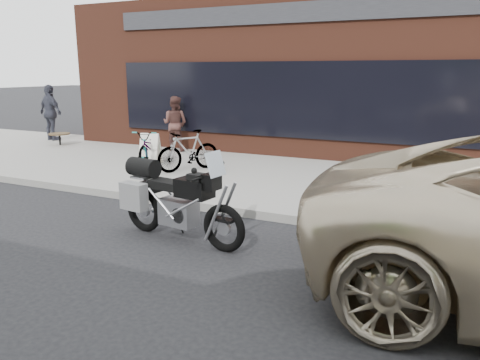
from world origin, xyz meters
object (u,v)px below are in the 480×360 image
Objects in this scene: bicycle_front at (151,147)px; bicycle_rear at (188,151)px; cafe_table at (59,134)px; motorcycle at (172,200)px; cafe_patron_left at (175,124)px; sandwich_sign at (150,149)px; cafe_patron_right at (51,113)px.

bicycle_rear is at bearing -26.07° from bicycle_front.
bicycle_rear is 5.98m from cafe_table.
bicycle_rear is (-2.01, 3.72, 0.02)m from motorcycle.
bicycle_rear is at bearing 126.72° from motorcycle.
cafe_table is (-7.78, 5.31, -0.11)m from motorcycle.
cafe_patron_left is at bearing 131.09° from motorcycle.
bicycle_front is at bearing -156.90° from bicycle_rear.
sandwich_sign is at bearing 100.56° from cafe_patron_left.
cafe_patron_left reaches higher than sandwich_sign.
bicycle_front is 2.17× the size of sandwich_sign.
cafe_patron_left is 4.96m from cafe_patron_right.
motorcycle is 5.03m from bicycle_front.
cafe_patron_right reaches higher than motorcycle.
bicycle_front is 0.92× the size of cafe_patron_right.
cafe_patron_left is (3.91, 0.70, 0.45)m from cafe_table.
bicycle_front is 0.15m from sandwich_sign.
sandwich_sign is at bearing -16.52° from cafe_table.
bicycle_front is at bearing -56.35° from sandwich_sign.
cafe_patron_right is (-4.96, 0.00, 0.13)m from cafe_patron_left.
cafe_table is at bearing 153.93° from sandwich_sign.
cafe_table is 4.00m from cafe_patron_left.
cafe_table is at bearing 4.88° from cafe_patron_left.
bicycle_rear is 7.20m from cafe_patron_right.
bicycle_front is 2.25m from cafe_patron_left.
motorcycle is at bearing -34.29° from cafe_table.
bicycle_rear is 1.00× the size of cafe_patron_left.
bicycle_front reaches higher than sandwich_sign.
bicycle_rear is 0.86× the size of cafe_patron_right.
motorcycle is at bearing -68.86° from bicycle_front.
cafe_patron_left is at bearing -168.93° from cafe_patron_right.
sandwich_sign is at bearing 137.95° from motorcycle.
motorcycle is 5.17m from sandwich_sign.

